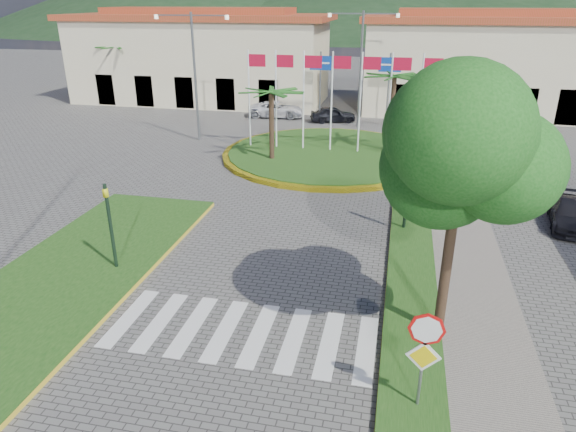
% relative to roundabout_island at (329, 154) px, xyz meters
% --- Properties ---
extents(sidewalk_right, '(4.00, 28.00, 0.15)m').
position_rel_roundabout_island_xyz_m(sidewalk_right, '(6.00, -20.00, -0.10)').
color(sidewalk_right, gray).
rests_on(sidewalk_right, ground).
extents(verge_right, '(1.60, 28.00, 0.18)m').
position_rel_roundabout_island_xyz_m(verge_right, '(4.80, -20.00, -0.09)').
color(verge_right, '#194714').
rests_on(verge_right, ground).
extents(median_left, '(5.00, 14.00, 0.18)m').
position_rel_roundabout_island_xyz_m(median_left, '(-6.50, -16.00, -0.09)').
color(median_left, '#194714').
rests_on(median_left, ground).
extents(crosswalk, '(8.00, 3.00, 0.01)m').
position_rel_roundabout_island_xyz_m(crosswalk, '(-0.00, -18.00, -0.17)').
color(crosswalk, silver).
rests_on(crosswalk, ground).
extents(roundabout_island, '(12.70, 12.70, 6.00)m').
position_rel_roundabout_island_xyz_m(roundabout_island, '(0.00, 0.00, 0.00)').
color(roundabout_island, yellow).
rests_on(roundabout_island, ground).
extents(stop_sign, '(0.80, 0.11, 2.65)m').
position_rel_roundabout_island_xyz_m(stop_sign, '(4.90, -20.04, 1.61)').
color(stop_sign, slate).
rests_on(stop_sign, ground).
extents(deciduous_tree, '(3.60, 3.60, 6.80)m').
position_rel_roundabout_island_xyz_m(deciduous_tree, '(5.50, -17.00, 5.00)').
color(deciduous_tree, black).
rests_on(deciduous_tree, ground).
extents(traffic_light_left, '(0.15, 0.18, 3.20)m').
position_rel_roundabout_island_xyz_m(traffic_light_left, '(-5.20, -15.50, 1.77)').
color(traffic_light_left, black).
rests_on(traffic_light_left, ground).
extents(traffic_light_right, '(0.15, 0.18, 3.20)m').
position_rel_roundabout_island_xyz_m(traffic_light_right, '(4.50, -10.00, 1.77)').
color(traffic_light_right, black).
rests_on(traffic_light_right, ground).
extents(traffic_light_far, '(0.18, 0.15, 3.20)m').
position_rel_roundabout_island_xyz_m(traffic_light_far, '(8.00, 4.00, 1.77)').
color(traffic_light_far, black).
rests_on(traffic_light_far, ground).
extents(direction_sign_west, '(1.60, 0.14, 5.20)m').
position_rel_roundabout_island_xyz_m(direction_sign_west, '(-2.00, 8.97, 3.35)').
color(direction_sign_west, slate).
rests_on(direction_sign_west, ground).
extents(direction_sign_east, '(1.60, 0.14, 5.20)m').
position_rel_roundabout_island_xyz_m(direction_sign_east, '(3.00, 8.97, 3.35)').
color(direction_sign_east, slate).
rests_on(direction_sign_east, ground).
extents(street_lamp_centre, '(4.80, 0.16, 8.00)m').
position_rel_roundabout_island_xyz_m(street_lamp_centre, '(1.00, 8.00, 4.32)').
color(street_lamp_centre, slate).
rests_on(street_lamp_centre, ground).
extents(street_lamp_west, '(4.80, 0.16, 8.00)m').
position_rel_roundabout_island_xyz_m(street_lamp_west, '(-9.00, 2.00, 4.32)').
color(street_lamp_west, slate).
rests_on(street_lamp_west, ground).
extents(building_left, '(23.32, 9.54, 8.05)m').
position_rel_roundabout_island_xyz_m(building_left, '(-14.00, 16.00, 3.73)').
color(building_left, beige).
rests_on(building_left, ground).
extents(building_right, '(19.08, 9.54, 8.05)m').
position_rel_roundabout_island_xyz_m(building_right, '(10.00, 16.00, 3.73)').
color(building_right, beige).
rests_on(building_right, ground).
extents(hill_near_back, '(110.00, 110.00, 16.00)m').
position_rel_roundabout_island_xyz_m(hill_near_back, '(-10.00, 108.00, 7.82)').
color(hill_near_back, black).
rests_on(hill_near_back, ground).
extents(white_van, '(4.51, 2.28, 1.22)m').
position_rel_roundabout_island_xyz_m(white_van, '(-5.62, 10.16, 0.44)').
color(white_van, silver).
rests_on(white_van, ground).
extents(car_dark_a, '(3.68, 2.35, 1.17)m').
position_rel_roundabout_island_xyz_m(car_dark_a, '(-1.03, 9.42, 0.41)').
color(car_dark_a, black).
rests_on(car_dark_a, ground).
extents(car_dark_b, '(3.32, 1.60, 1.05)m').
position_rel_roundabout_island_xyz_m(car_dark_b, '(6.93, 13.73, 0.35)').
color(car_dark_b, black).
rests_on(car_dark_b, ground).
extents(car_side_right, '(2.08, 3.91, 1.08)m').
position_rel_roundabout_island_xyz_m(car_side_right, '(11.18, -8.01, 0.36)').
color(car_side_right, black).
rests_on(car_side_right, ground).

